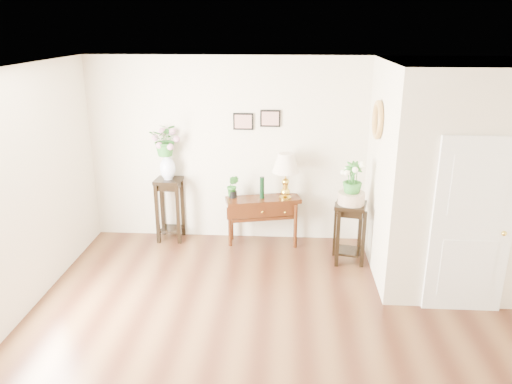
# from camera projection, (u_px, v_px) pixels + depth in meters

# --- Properties ---
(floor) EXTENTS (6.00, 5.50, 0.02)m
(floor) POSITION_uv_depth(u_px,v_px,m) (283.00, 341.00, 5.34)
(floor) COLOR brown
(floor) RESTS_ON ground
(ceiling) EXTENTS (6.00, 5.50, 0.02)m
(ceiling) POSITION_uv_depth(u_px,v_px,m) (288.00, 74.00, 4.44)
(ceiling) COLOR white
(ceiling) RESTS_ON ground
(wall_back) EXTENTS (6.00, 0.02, 2.80)m
(wall_back) POSITION_uv_depth(u_px,v_px,m) (287.00, 151.00, 7.49)
(wall_back) COLOR beige
(wall_back) RESTS_ON ground
(partition) EXTENTS (1.80, 1.95, 2.80)m
(partition) POSITION_uv_depth(u_px,v_px,m) (449.00, 172.00, 6.44)
(partition) COLOR beige
(partition) RESTS_ON floor
(door) EXTENTS (0.90, 0.05, 2.10)m
(door) POSITION_uv_depth(u_px,v_px,m) (472.00, 227.00, 5.61)
(door) COLOR white
(door) RESTS_ON floor
(art_print_left) EXTENTS (0.30, 0.02, 0.25)m
(art_print_left) POSITION_uv_depth(u_px,v_px,m) (243.00, 121.00, 7.37)
(art_print_left) COLOR black
(art_print_left) RESTS_ON wall_back
(art_print_right) EXTENTS (0.30, 0.02, 0.25)m
(art_print_right) POSITION_uv_depth(u_px,v_px,m) (270.00, 118.00, 7.33)
(art_print_right) COLOR black
(art_print_right) RESTS_ON wall_back
(wall_ornament) EXTENTS (0.07, 0.51, 0.51)m
(wall_ornament) POSITION_uv_depth(u_px,v_px,m) (378.00, 120.00, 6.41)
(wall_ornament) COLOR #AE9138
(wall_ornament) RESTS_ON partition
(console_table) EXTENTS (1.16, 0.62, 0.74)m
(console_table) POSITION_uv_depth(u_px,v_px,m) (263.00, 221.00, 7.60)
(console_table) COLOR black
(console_table) RESTS_ON floor
(table_lamp) EXTENTS (0.42, 0.42, 0.70)m
(table_lamp) POSITION_uv_depth(u_px,v_px,m) (286.00, 176.00, 7.35)
(table_lamp) COLOR gold
(table_lamp) RESTS_ON console_table
(green_vase) EXTENTS (0.08, 0.08, 0.33)m
(green_vase) POSITION_uv_depth(u_px,v_px,m) (262.00, 187.00, 7.43)
(green_vase) COLOR black
(green_vase) RESTS_ON console_table
(potted_plant) EXTENTS (0.21, 0.18, 0.33)m
(potted_plant) POSITION_uv_depth(u_px,v_px,m) (233.00, 187.00, 7.45)
(potted_plant) COLOR #286B25
(potted_plant) RESTS_ON console_table
(plant_stand_a) EXTENTS (0.41, 0.41, 0.99)m
(plant_stand_a) POSITION_uv_depth(u_px,v_px,m) (170.00, 209.00, 7.72)
(plant_stand_a) COLOR black
(plant_stand_a) RESTS_ON floor
(porcelain_vase) EXTENTS (0.31, 0.31, 0.41)m
(porcelain_vase) POSITION_uv_depth(u_px,v_px,m) (167.00, 165.00, 7.49)
(porcelain_vase) COLOR white
(porcelain_vase) RESTS_ON plant_stand_a
(lily_arrangement) EXTENTS (0.46, 0.40, 0.50)m
(lily_arrangement) POSITION_uv_depth(u_px,v_px,m) (166.00, 137.00, 7.35)
(lily_arrangement) COLOR #286B25
(lily_arrangement) RESTS_ON porcelain_vase
(plant_stand_b) EXTENTS (0.49, 0.49, 0.87)m
(plant_stand_b) POSITION_uv_depth(u_px,v_px,m) (349.00, 233.00, 7.01)
(plant_stand_b) COLOR black
(plant_stand_b) RESTS_ON floor
(ceramic_bowl) EXTENTS (0.46, 0.46, 0.16)m
(ceramic_bowl) POSITION_uv_depth(u_px,v_px,m) (351.00, 198.00, 6.84)
(ceramic_bowl) COLOR #C1B499
(ceramic_bowl) RESTS_ON plant_stand_b
(narcissus) EXTENTS (0.29, 0.29, 0.47)m
(narcissus) POSITION_uv_depth(u_px,v_px,m) (353.00, 179.00, 6.75)
(narcissus) COLOR #286B25
(narcissus) RESTS_ON ceramic_bowl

